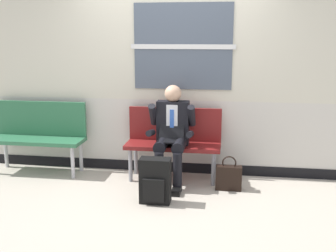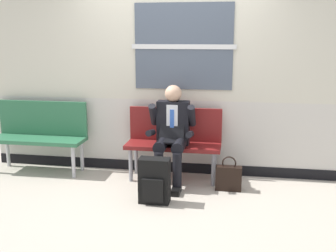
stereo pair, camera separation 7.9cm
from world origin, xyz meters
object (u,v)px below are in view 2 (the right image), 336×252
bench_with_person (174,138)px  handbag (229,178)px  backpack (154,181)px  person_seated (172,133)px  bench_empty (40,131)px

bench_with_person → handbag: bench_with_person is taller
bench_with_person → backpack: bench_with_person is taller
backpack → person_seated: bearing=82.1°
bench_empty → backpack: bearing=-25.9°
person_seated → handbag: bearing=-10.6°
bench_empty → handbag: 2.61m
person_seated → handbag: size_ratio=2.90×
bench_empty → person_seated: (1.84, -0.20, 0.11)m
person_seated → backpack: (-0.09, -0.65, -0.40)m
bench_with_person → person_seated: 0.23m
backpack → handbag: backpack is taller
bench_empty → handbag: bench_empty is taller
person_seated → handbag: 0.88m
bench_empty → person_seated: bearing=-6.3°
person_seated → backpack: 0.77m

